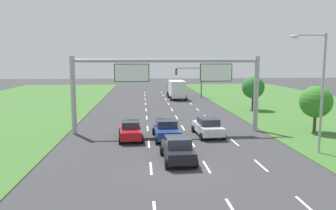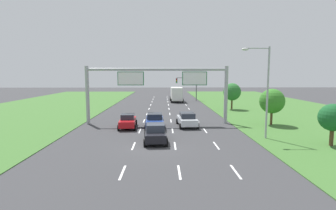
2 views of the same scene
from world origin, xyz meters
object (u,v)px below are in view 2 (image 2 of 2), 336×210
box_truck (176,94)px  traffic_light_mast (188,84)px  car_lead_silver (155,121)px  sign_gantry (158,84)px  roadside_tree_mid (272,101)px  roadside_tree_far (232,92)px  car_far_ahead (187,119)px  roadside_tree_near (333,118)px  car_mid_lane (128,121)px  street_lamp (264,85)px  car_near_red (155,133)px

box_truck → traffic_light_mast: bearing=24.8°
car_lead_silver → sign_gantry: 4.83m
roadside_tree_mid → roadside_tree_far: 13.86m
car_far_ahead → sign_gantry: (-3.38, 1.74, 4.08)m
traffic_light_mast → roadside_tree_near: traffic_light_mast is taller
car_mid_lane → box_truck: bearing=73.2°
roadside_tree_mid → car_lead_silver: bearing=-174.6°
car_mid_lane → street_lamp: size_ratio=0.50×
car_near_red → roadside_tree_far: bearing=57.3°
car_near_red → roadside_tree_mid: bearing=26.6°
car_mid_lane → roadside_tree_near: (18.09, -8.05, 1.66)m
car_lead_silver → box_truck: (3.84, 29.00, 0.90)m
box_truck → car_mid_lane: bearing=-104.5°
car_far_ahead → roadside_tree_near: (11.32, -8.77, 1.62)m
car_lead_silver → street_lamp: 12.23m
car_near_red → traffic_light_mast: traffic_light_mast is taller
car_near_red → sign_gantry: sign_gantry is taller
box_truck → street_lamp: 35.00m
car_lead_silver → car_far_ahead: bearing=10.4°
car_mid_lane → sign_gantry: size_ratio=0.25×
traffic_light_mast → car_far_ahead: bearing=-95.5°
car_mid_lane → box_truck: 29.72m
box_truck → roadside_tree_mid: (9.94, -27.71, 1.16)m
car_lead_silver → car_far_ahead: (3.73, 0.83, -0.01)m
box_truck → traffic_light_mast: traffic_light_mast is taller
car_near_red → car_mid_lane: bearing=114.9°
car_near_red → traffic_light_mast: 37.24m
car_far_ahead → traffic_light_mast: (2.83, 29.49, 3.06)m
car_near_red → roadside_tree_mid: size_ratio=0.96×
roadside_tree_mid → street_lamp: bearing=-118.8°
car_mid_lane → box_truck: (6.88, 28.89, 0.94)m
traffic_light_mast → street_lamp: street_lamp is taller
roadside_tree_near → traffic_light_mast: bearing=102.5°
street_lamp → roadside_tree_near: 6.15m
car_far_ahead → roadside_tree_mid: roadside_tree_mid is taller
roadside_tree_near → car_near_red: bearing=173.5°
traffic_light_mast → roadside_tree_mid: size_ratio=1.29×
car_near_red → street_lamp: street_lamp is taller
car_mid_lane → roadside_tree_mid: (16.83, 1.18, 2.10)m
street_lamp → roadside_tree_near: bearing=-28.9°
car_mid_lane → street_lamp: (13.23, -5.37, 4.30)m
sign_gantry → street_lamp: size_ratio=2.03×
box_truck → car_lead_silver: bearing=-98.7°
car_near_red → car_far_ahead: 7.89m
car_lead_silver → roadside_tree_near: size_ratio=1.27×
car_lead_silver → car_far_ahead: car_lead_silver is taller
street_lamp → roadside_tree_mid: (3.60, 6.55, -2.21)m
car_far_ahead → traffic_light_mast: 29.78m
car_lead_silver → roadside_tree_mid: size_ratio=1.05×
car_near_red → sign_gantry: bearing=86.9°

